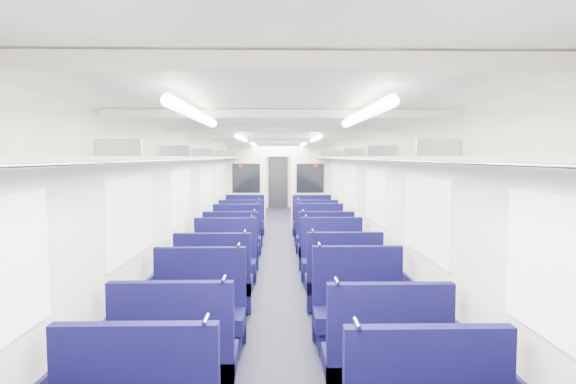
{
  "coord_description": "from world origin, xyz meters",
  "views": [
    {
      "loc": [
        -0.01,
        -9.65,
        1.98
      ],
      "look_at": [
        0.24,
        2.17,
        1.11
      ],
      "focal_mm": 29.7,
      "sensor_mm": 36.0,
      "label": 1
    }
  ],
  "objects_px": {
    "seat_14": "(237,240)",
    "seat_18": "(245,224)",
    "seat_17": "(316,231)",
    "seat_11": "(332,264)",
    "seat_4": "(176,365)",
    "seat_19": "(312,224)",
    "seat_16": "(241,231)",
    "seat_15": "(320,239)",
    "seat_8": "(214,286)",
    "seat_12": "(232,251)",
    "end_door": "(278,182)",
    "seat_10": "(225,265)",
    "seat_7": "(359,316)",
    "seat_5": "(385,367)",
    "seat_13": "(326,251)",
    "seat_9": "(343,285)",
    "bulkhead": "(278,184)",
    "seat_6": "(199,318)"
  },
  "relations": [
    {
      "from": "seat_8",
      "to": "seat_18",
      "type": "xyz_separation_m",
      "value": [
        0.0,
        5.68,
        0.0
      ]
    },
    {
      "from": "seat_11",
      "to": "seat_14",
      "type": "relative_size",
      "value": 1.0
    },
    {
      "from": "end_door",
      "to": "seat_10",
      "type": "distance_m",
      "value": 11.43
    },
    {
      "from": "seat_16",
      "to": "seat_19",
      "type": "bearing_deg",
      "value": 33.1
    },
    {
      "from": "seat_5",
      "to": "seat_6",
      "type": "relative_size",
      "value": 1.0
    },
    {
      "from": "seat_10",
      "to": "seat_13",
      "type": "relative_size",
      "value": 1.0
    },
    {
      "from": "seat_4",
      "to": "seat_8",
      "type": "height_order",
      "value": "same"
    },
    {
      "from": "seat_5",
      "to": "seat_11",
      "type": "xyz_separation_m",
      "value": [
        0.0,
        3.62,
        0.0
      ]
    },
    {
      "from": "seat_5",
      "to": "seat_13",
      "type": "xyz_separation_m",
      "value": [
        0.0,
        4.67,
        0.0
      ]
    },
    {
      "from": "bulkhead",
      "to": "seat_17",
      "type": "xyz_separation_m",
      "value": [
        0.83,
        -2.56,
        -0.9
      ]
    },
    {
      "from": "seat_12",
      "to": "seat_18",
      "type": "height_order",
      "value": "same"
    },
    {
      "from": "seat_12",
      "to": "seat_14",
      "type": "distance_m",
      "value": 1.05
    },
    {
      "from": "seat_16",
      "to": "seat_18",
      "type": "relative_size",
      "value": 1.0
    },
    {
      "from": "seat_9",
      "to": "seat_17",
      "type": "height_order",
      "value": "same"
    },
    {
      "from": "seat_19",
      "to": "seat_13",
      "type": "bearing_deg",
      "value": -90.0
    },
    {
      "from": "seat_5",
      "to": "seat_9",
      "type": "height_order",
      "value": "same"
    },
    {
      "from": "seat_8",
      "to": "seat_13",
      "type": "bearing_deg",
      "value": 54.08
    },
    {
      "from": "seat_12",
      "to": "seat_16",
      "type": "bearing_deg",
      "value": 90.0
    },
    {
      "from": "seat_5",
      "to": "seat_7",
      "type": "bearing_deg",
      "value": 90.0
    },
    {
      "from": "seat_16",
      "to": "seat_8",
      "type": "bearing_deg",
      "value": -90.0
    },
    {
      "from": "seat_11",
      "to": "bulkhead",
      "type": "bearing_deg",
      "value": 98.11
    },
    {
      "from": "seat_5",
      "to": "seat_10",
      "type": "distance_m",
      "value": 3.96
    },
    {
      "from": "seat_8",
      "to": "seat_4",
      "type": "bearing_deg",
      "value": -90.0
    },
    {
      "from": "seat_6",
      "to": "seat_17",
      "type": "height_order",
      "value": "same"
    },
    {
      "from": "seat_4",
      "to": "seat_19",
      "type": "height_order",
      "value": "same"
    },
    {
      "from": "seat_16",
      "to": "seat_18",
      "type": "xyz_separation_m",
      "value": [
        0.0,
        1.15,
        0.0
      ]
    },
    {
      "from": "seat_7",
      "to": "seat_10",
      "type": "distance_m",
      "value": 2.89
    },
    {
      "from": "seat_15",
      "to": "seat_8",
      "type": "bearing_deg",
      "value": -115.67
    },
    {
      "from": "seat_12",
      "to": "seat_8",
      "type": "bearing_deg",
      "value": -90.0
    },
    {
      "from": "end_door",
      "to": "seat_19",
      "type": "relative_size",
      "value": 1.87
    },
    {
      "from": "end_door",
      "to": "seat_12",
      "type": "height_order",
      "value": "end_door"
    },
    {
      "from": "end_door",
      "to": "bulkhead",
      "type": "xyz_separation_m",
      "value": [
        -0.0,
        -5.53,
        0.23
      ]
    },
    {
      "from": "seat_4",
      "to": "seat_17",
      "type": "height_order",
      "value": "same"
    },
    {
      "from": "bulkhead",
      "to": "seat_12",
      "type": "distance_m",
      "value": 4.91
    },
    {
      "from": "seat_9",
      "to": "seat_11",
      "type": "xyz_separation_m",
      "value": [
        0.0,
        1.21,
        0.0
      ]
    },
    {
      "from": "seat_8",
      "to": "seat_10",
      "type": "bearing_deg",
      "value": 90.0
    },
    {
      "from": "seat_17",
      "to": "seat_19",
      "type": "bearing_deg",
      "value": 90.0
    },
    {
      "from": "seat_12",
      "to": "seat_19",
      "type": "height_order",
      "value": "same"
    },
    {
      "from": "seat_17",
      "to": "seat_11",
      "type": "bearing_deg",
      "value": -90.0
    },
    {
      "from": "seat_5",
      "to": "seat_12",
      "type": "bearing_deg",
      "value": 109.5
    },
    {
      "from": "bulkhead",
      "to": "seat_6",
      "type": "bearing_deg",
      "value": -95.74
    },
    {
      "from": "seat_4",
      "to": "seat_10",
      "type": "height_order",
      "value": "same"
    },
    {
      "from": "seat_4",
      "to": "seat_12",
      "type": "height_order",
      "value": "same"
    },
    {
      "from": "seat_5",
      "to": "seat_7",
      "type": "xyz_separation_m",
      "value": [
        0.0,
        1.22,
        0.0
      ]
    },
    {
      "from": "seat_9",
      "to": "seat_12",
      "type": "xyz_separation_m",
      "value": [
        -1.66,
        2.27,
        0.0
      ]
    },
    {
      "from": "seat_16",
      "to": "seat_19",
      "type": "xyz_separation_m",
      "value": [
        1.66,
        1.08,
        0.0
      ]
    },
    {
      "from": "seat_14",
      "to": "seat_18",
      "type": "height_order",
      "value": "same"
    },
    {
      "from": "seat_16",
      "to": "seat_11",
      "type": "bearing_deg",
      "value": -63.27
    },
    {
      "from": "seat_13",
      "to": "seat_17",
      "type": "distance_m",
      "value": 2.21
    },
    {
      "from": "seat_6",
      "to": "seat_12",
      "type": "height_order",
      "value": "same"
    }
  ]
}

